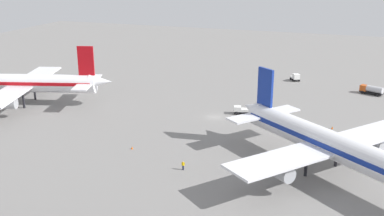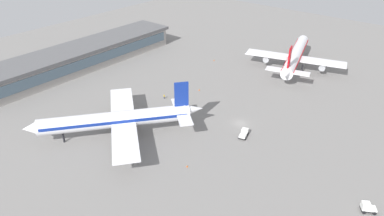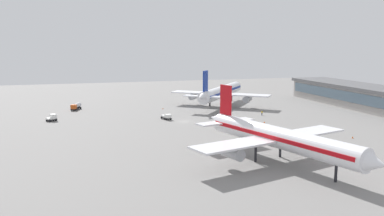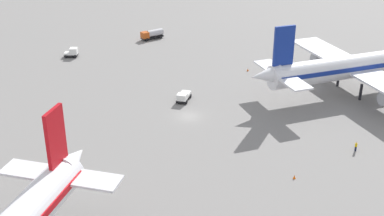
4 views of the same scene
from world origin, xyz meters
name	(u,v)px [view 2 (image 2 of 4)]	position (x,y,z in m)	size (l,w,h in m)	color
ground	(241,123)	(0.00, 0.00, 0.00)	(288.00, 288.00, 0.00)	gray
terminal_building	(80,57)	(4.35, -77.94, 4.55)	(90.80, 18.18, 8.93)	#9E9993
airplane_at_gate	(295,56)	(-52.01, -6.84, 5.64)	(49.92, 40.86, 15.51)	white
airplane_taxiing	(118,119)	(29.02, -24.14, 5.74)	(43.43, 37.59, 15.80)	white
baggage_tug	(367,207)	(13.54, 42.07, 1.16)	(3.46, 3.74, 2.30)	black
pushback_tractor	(244,133)	(5.48, 4.61, 0.97)	(4.76, 3.20, 1.90)	black
ground_crew_worker	(164,96)	(3.20, -30.24, 0.85)	(0.56, 0.47, 1.67)	#1E2338
safety_cone_near_gate	(187,166)	(27.32, 0.94, 0.30)	(0.44, 0.44, 0.60)	#EA590C
safety_cone_mid_apron	(214,60)	(-37.13, -37.98, 0.30)	(0.44, 0.44, 0.60)	#EA590C
safety_cone_far_side	(199,90)	(-9.89, -24.71, 0.30)	(0.44, 0.44, 0.60)	#EA590C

